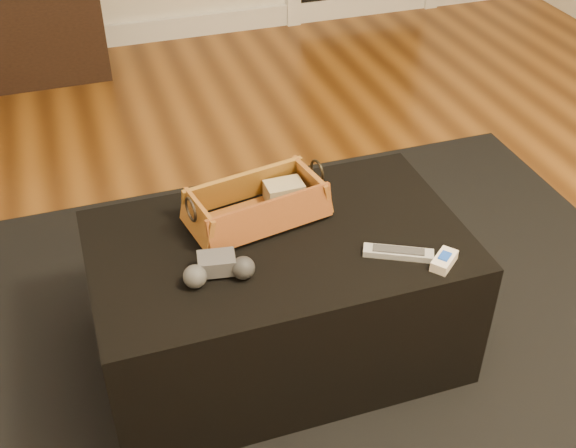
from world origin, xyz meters
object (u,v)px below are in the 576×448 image
object	(u,v)px
silver_remote	(398,253)
cream_gadget	(444,261)
wicker_basket	(257,206)
ottoman	(279,298)
game_controller	(218,269)
tv_remote	(253,217)

from	to	relation	value
silver_remote	cream_gadget	world-z (taller)	cream_gadget
wicker_basket	cream_gadget	distance (m)	0.52
ottoman	silver_remote	bearing A→B (deg)	-30.94
wicker_basket	game_controller	world-z (taller)	wicker_basket
tv_remote	cream_gadget	bearing A→B (deg)	-54.41
ottoman	cream_gadget	world-z (taller)	cream_gadget
wicker_basket	game_controller	xyz separation A→B (m)	(-0.16, -0.20, -0.02)
wicker_basket	silver_remote	bearing A→B (deg)	-41.50
ottoman	game_controller	bearing A→B (deg)	-151.78
ottoman	silver_remote	world-z (taller)	silver_remote
tv_remote	cream_gadget	world-z (taller)	tv_remote
ottoman	game_controller	distance (m)	0.32
game_controller	cream_gadget	bearing A→B (deg)	-13.45
cream_gadget	silver_remote	bearing A→B (deg)	143.05
game_controller	wicker_basket	bearing A→B (deg)	51.89
tv_remote	game_controller	world-z (taller)	game_controller
ottoman	tv_remote	world-z (taller)	tv_remote
ottoman	wicker_basket	size ratio (longest dim) A/B	2.44
ottoman	wicker_basket	xyz separation A→B (m)	(-0.03, 0.10, 0.25)
silver_remote	wicker_basket	bearing A→B (deg)	138.50
game_controller	cream_gadget	xyz separation A→B (m)	(0.55, -0.13, -0.02)
wicker_basket	game_controller	bearing A→B (deg)	-128.11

